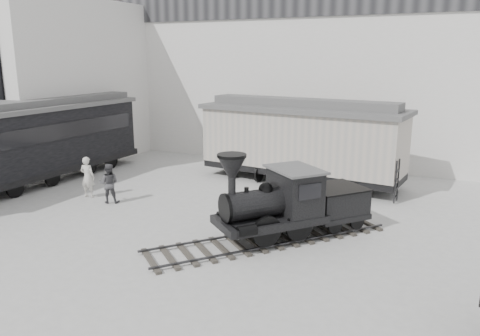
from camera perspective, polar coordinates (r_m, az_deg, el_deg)
The scene contains 8 objects.
ground at distance 14.28m, azimuth -6.36°, elevation -11.34°, with size 90.00×90.00×0.00m, color #9E9E9B.
north_wall at distance 26.93m, azimuth 10.22°, elevation 12.35°, with size 34.00×2.51×11.00m.
west_pavilion at distance 29.95m, azimuth -21.06°, elevation 9.74°, with size 7.00×12.11×9.00m.
locomotive at distance 15.69m, azimuth 5.72°, elevation -4.70°, with size 6.88×7.60×2.98m.
boxcar at distance 22.61m, azimuth 7.45°, elevation 3.52°, with size 10.18×4.26×4.05m.
passenger_coach at distance 23.90m, azimuth -24.91°, elevation 2.78°, with size 3.47×14.07×3.74m.
visitor_a at distance 21.22m, azimuth -18.09°, elevation -1.06°, with size 0.66×0.43×1.80m, color silver.
visitor_b at distance 20.18m, azimuth -15.69°, elevation -1.81°, with size 0.81×0.63×1.67m, color #434246.
Camera 1 is at (6.76, -11.08, 5.96)m, focal length 35.00 mm.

